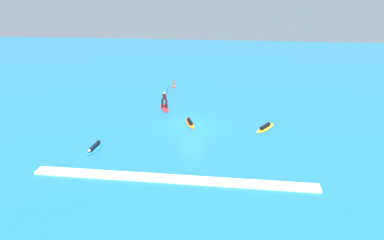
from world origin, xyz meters
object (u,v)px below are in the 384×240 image
Objects in this scene: surfer_on_orange_board at (190,122)px; surfer_on_red_board at (164,104)px; surfer_on_blue_board at (94,147)px; marker_buoy at (174,86)px; surfer_on_yellow_board at (265,127)px.

surfer_on_orange_board is 5.24m from surfer_on_red_board.
marker_buoy is at bearing 174.30° from surfer_on_blue_board.
surfer_on_orange_board is 13.14m from marker_buoy.
surfer_on_orange_board reaches higher than surfer_on_yellow_board.
surfer_on_yellow_board is at bearing -111.70° from surfer_on_orange_board.
surfer_on_blue_board is at bearing 144.93° from surfer_on_yellow_board.
marker_buoy reaches higher than surfer_on_yellow_board.
marker_buoy is (-0.54, 8.46, -0.28)m from surfer_on_red_board.
surfer_on_red_board is 8.48m from marker_buoy.
surfer_on_orange_board is at bearing -162.95° from surfer_on_red_board.
surfer_on_yellow_board is at bearing -50.73° from marker_buoy.
surfer_on_blue_board is at bearing -98.50° from marker_buoy.
surfer_on_yellow_board is 16.71m from marker_buoy.
surfer_on_orange_board reaches higher than surfer_on_blue_board.
surfer_on_orange_board is 1.18× the size of surfer_on_blue_board.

